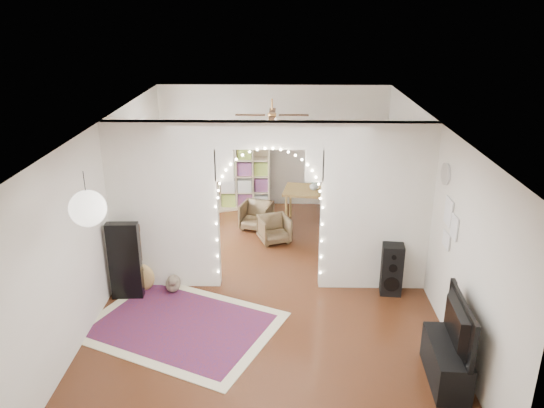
{
  "coord_description": "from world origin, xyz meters",
  "views": [
    {
      "loc": [
        0.2,
        -7.68,
        4.32
      ],
      "look_at": [
        0.04,
        0.3,
        1.29
      ],
      "focal_mm": 35.0,
      "sensor_mm": 36.0,
      "label": 1
    }
  ],
  "objects_px": {
    "dining_chair_right": "(274,229)",
    "bookcase": "(237,175)",
    "media_console": "(446,363)",
    "dining_table": "(314,193)",
    "acoustic_guitar": "(141,267)",
    "floor_speaker": "(392,270)",
    "dining_chair_left": "(256,216)"
  },
  "relations": [
    {
      "from": "dining_chair_right",
      "to": "dining_table",
      "type": "bearing_deg",
      "value": 28.99
    },
    {
      "from": "floor_speaker",
      "to": "media_console",
      "type": "distance_m",
      "value": 2.1
    },
    {
      "from": "dining_table",
      "to": "acoustic_guitar",
      "type": "bearing_deg",
      "value": -126.82
    },
    {
      "from": "media_console",
      "to": "dining_table",
      "type": "distance_m",
      "value": 5.09
    },
    {
      "from": "acoustic_guitar",
      "to": "floor_speaker",
      "type": "xyz_separation_m",
      "value": [
        3.95,
        -0.0,
        -0.01
      ]
    },
    {
      "from": "floor_speaker",
      "to": "dining_chair_right",
      "type": "distance_m",
      "value": 2.69
    },
    {
      "from": "media_console",
      "to": "dining_table",
      "type": "xyz_separation_m",
      "value": [
        -1.36,
        4.89,
        0.43
      ]
    },
    {
      "from": "dining_table",
      "to": "floor_speaker",
      "type": "bearing_deg",
      "value": -60.23
    },
    {
      "from": "dining_chair_left",
      "to": "dining_chair_right",
      "type": "relative_size",
      "value": 1.07
    },
    {
      "from": "floor_speaker",
      "to": "dining_table",
      "type": "xyz_separation_m",
      "value": [
        -1.08,
        2.81,
        0.26
      ]
    },
    {
      "from": "acoustic_guitar",
      "to": "dining_table",
      "type": "height_order",
      "value": "acoustic_guitar"
    },
    {
      "from": "floor_speaker",
      "to": "dining_table",
      "type": "relative_size",
      "value": 0.64
    },
    {
      "from": "dining_table",
      "to": "dining_chair_left",
      "type": "distance_m",
      "value": 1.26
    },
    {
      "from": "acoustic_guitar",
      "to": "dining_chair_right",
      "type": "bearing_deg",
      "value": 62.47
    },
    {
      "from": "dining_chair_right",
      "to": "acoustic_guitar",
      "type": "bearing_deg",
      "value": -156.79
    },
    {
      "from": "bookcase",
      "to": "dining_table",
      "type": "relative_size",
      "value": 1.16
    },
    {
      "from": "acoustic_guitar",
      "to": "dining_chair_left",
      "type": "relative_size",
      "value": 1.62
    },
    {
      "from": "dining_chair_left",
      "to": "dining_chair_right",
      "type": "bearing_deg",
      "value": -44.01
    },
    {
      "from": "media_console",
      "to": "dining_table",
      "type": "height_order",
      "value": "dining_table"
    },
    {
      "from": "bookcase",
      "to": "dining_chair_left",
      "type": "height_order",
      "value": "bookcase"
    },
    {
      "from": "floor_speaker",
      "to": "dining_chair_left",
      "type": "bearing_deg",
      "value": 137.05
    },
    {
      "from": "media_console",
      "to": "dining_table",
      "type": "bearing_deg",
      "value": 108.22
    },
    {
      "from": "dining_chair_right",
      "to": "bookcase",
      "type": "bearing_deg",
      "value": 95.75
    },
    {
      "from": "acoustic_guitar",
      "to": "floor_speaker",
      "type": "relative_size",
      "value": 1.17
    },
    {
      "from": "dining_table",
      "to": "dining_chair_right",
      "type": "distance_m",
      "value": 1.27
    },
    {
      "from": "media_console",
      "to": "dining_chair_right",
      "type": "height_order",
      "value": "dining_chair_right"
    },
    {
      "from": "floor_speaker",
      "to": "dining_table",
      "type": "bearing_deg",
      "value": 116.81
    },
    {
      "from": "dining_chair_right",
      "to": "media_console",
      "type": "bearing_deg",
      "value": -81.23
    },
    {
      "from": "dining_table",
      "to": "dining_chair_right",
      "type": "height_order",
      "value": "dining_table"
    },
    {
      "from": "floor_speaker",
      "to": "dining_chair_right",
      "type": "height_order",
      "value": "floor_speaker"
    },
    {
      "from": "media_console",
      "to": "floor_speaker",
      "type": "bearing_deg",
      "value": 100.22
    },
    {
      "from": "floor_speaker",
      "to": "dining_chair_right",
      "type": "relative_size",
      "value": 1.49
    }
  ]
}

